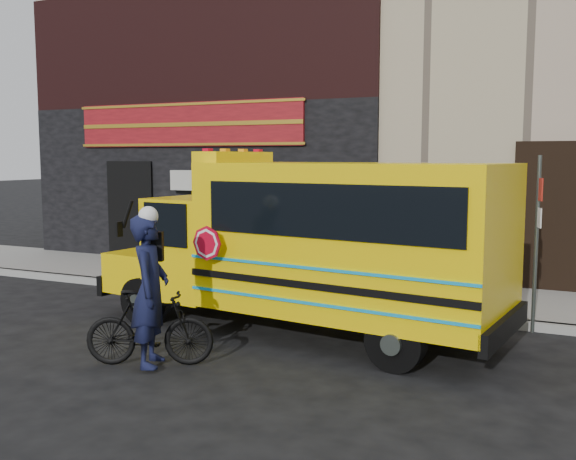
{
  "coord_description": "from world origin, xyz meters",
  "views": [
    {
      "loc": [
        4.16,
        -8.42,
        2.83
      ],
      "look_at": [
        -0.55,
        1.85,
        1.54
      ],
      "focal_mm": 40.0,
      "sensor_mm": 36.0,
      "label": 1
    }
  ],
  "objects_px": {
    "school_bus": "(315,242)",
    "sign_pole": "(537,235)",
    "bicycle": "(150,328)",
    "cyclist": "(150,294)"
  },
  "relations": [
    {
      "from": "school_bus",
      "to": "sign_pole",
      "type": "bearing_deg",
      "value": 26.86
    },
    {
      "from": "sign_pole",
      "to": "cyclist",
      "type": "height_order",
      "value": "sign_pole"
    },
    {
      "from": "school_bus",
      "to": "sign_pole",
      "type": "height_order",
      "value": "school_bus"
    },
    {
      "from": "bicycle",
      "to": "sign_pole",
      "type": "bearing_deg",
      "value": -73.67
    },
    {
      "from": "school_bus",
      "to": "cyclist",
      "type": "distance_m",
      "value": 2.83
    },
    {
      "from": "bicycle",
      "to": "cyclist",
      "type": "relative_size",
      "value": 0.86
    },
    {
      "from": "sign_pole",
      "to": "bicycle",
      "type": "xyz_separation_m",
      "value": [
        -4.64,
        -3.92,
        -1.07
      ]
    },
    {
      "from": "school_bus",
      "to": "sign_pole",
      "type": "relative_size",
      "value": 2.49
    },
    {
      "from": "sign_pole",
      "to": "cyclist",
      "type": "bearing_deg",
      "value": -138.52
    },
    {
      "from": "sign_pole",
      "to": "school_bus",
      "type": "bearing_deg",
      "value": -153.14
    }
  ]
}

